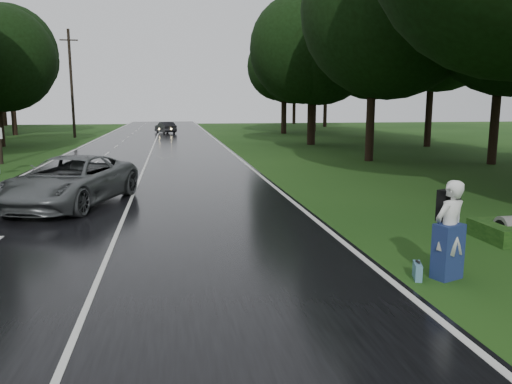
% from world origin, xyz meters
% --- Properties ---
extents(ground, '(160.00, 160.00, 0.00)m').
position_xyz_m(ground, '(0.00, 0.00, 0.00)').
color(ground, '#1F4314').
rests_on(ground, ground).
extents(road, '(12.00, 140.00, 0.04)m').
position_xyz_m(road, '(0.00, 20.00, 0.02)').
color(road, black).
rests_on(road, ground).
extents(lane_center, '(0.12, 140.00, 0.01)m').
position_xyz_m(lane_center, '(0.00, 20.00, 0.04)').
color(lane_center, silver).
rests_on(lane_center, road).
extents(grey_car, '(4.59, 6.67, 1.69)m').
position_xyz_m(grey_car, '(-1.97, 7.34, 0.89)').
color(grey_car, '#575B5D').
rests_on(grey_car, road).
extents(far_car, '(2.70, 4.37, 1.36)m').
position_xyz_m(far_car, '(0.83, 50.08, 0.72)').
color(far_car, black).
rests_on(far_car, road).
extents(hitchhiker, '(0.87, 0.84, 2.04)m').
position_xyz_m(hitchhiker, '(7.04, -1.58, 0.95)').
color(hitchhiker, silver).
rests_on(hitchhiker, ground).
extents(suitcase, '(0.28, 0.49, 0.33)m').
position_xyz_m(suitcase, '(6.42, -1.55, 0.17)').
color(suitcase, teal).
rests_on(suitcase, ground).
extents(utility_pole_mid, '(1.80, 0.28, 10.65)m').
position_xyz_m(utility_pole_mid, '(-8.50, 20.91, 0.00)').
color(utility_pole_mid, black).
rests_on(utility_pole_mid, ground).
extents(utility_pole_far, '(1.80, 0.28, 10.99)m').
position_xyz_m(utility_pole_far, '(-8.50, 44.34, 0.00)').
color(utility_pole_far, black).
rests_on(utility_pole_far, ground).
extents(road_sign_b, '(0.56, 0.10, 2.33)m').
position_xyz_m(road_sign_b, '(-7.20, 16.50, 0.00)').
color(road_sign_b, white).
rests_on(road_sign_b, ground).
extents(tree_left_e, '(7.54, 7.54, 11.78)m').
position_xyz_m(tree_left_e, '(-12.51, 33.90, 0.00)').
color(tree_left_e, black).
rests_on(tree_left_e, ground).
extents(tree_left_f, '(9.87, 9.87, 15.42)m').
position_xyz_m(tree_left_f, '(-15.97, 49.94, 0.00)').
color(tree_left_f, black).
rests_on(tree_left_f, ground).
extents(tree_right_d, '(9.80, 9.80, 15.32)m').
position_xyz_m(tree_right_d, '(13.68, 18.83, 0.00)').
color(tree_right_d, black).
rests_on(tree_right_d, ground).
extents(tree_right_e, '(8.84, 8.84, 13.82)m').
position_xyz_m(tree_right_e, '(13.54, 31.60, 0.00)').
color(tree_right_e, black).
rests_on(tree_right_e, ground).
extents(tree_right_f, '(9.19, 9.19, 14.36)m').
position_xyz_m(tree_right_f, '(14.76, 47.85, 0.00)').
color(tree_right_f, black).
rests_on(tree_right_f, ground).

